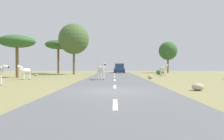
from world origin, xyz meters
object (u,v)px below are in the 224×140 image
tree_0 (58,45)px  bush_1 (160,72)px  car_0 (120,68)px  rock_2 (198,87)px  rock_3 (150,77)px  zebra_3 (25,71)px  tree_3 (74,39)px  zebra_1 (164,69)px  tree_2 (168,51)px  zebra_0 (101,69)px  rock_1 (36,75)px  tree_5 (17,42)px

tree_0 → bush_1: (17.30, -5.27, -4.76)m
car_0 → rock_2: size_ratio=6.78×
rock_2 → rock_3: 10.20m
zebra_3 → tree_3: (2.32, 12.58, 4.68)m
rock_3 → tree_0: bearing=129.8°
bush_1 → rock_3: bearing=-107.0°
zebra_1 → tree_3: 14.45m
tree_2 → bush_1: 9.33m
tree_3 → rock_3: (10.01, -11.33, -5.33)m
zebra_1 → rock_2: bearing=49.5°
zebra_0 → tree_0: 20.95m
zebra_0 → car_0: car_0 is taller
car_0 → zebra_3: bearing=67.2°
tree_2 → car_0: bearing=-176.8°
zebra_0 → rock_2: (5.78, -8.27, -0.82)m
zebra_1 → car_0: 12.96m
rock_3 → zebra_0: bearing=-158.8°
tree_2 → tree_3: bearing=-154.7°
rock_3 → zebra_3: bearing=-174.2°
zebra_3 → rock_3: 12.41m
zebra_0 → tree_2: (11.56, 21.10, 3.21)m
tree_2 → rock_2: 30.20m
tree_2 → rock_1: tree_2 is taller
zebra_0 → car_0: 20.70m
bush_1 → rock_1: 18.23m
tree_0 → tree_3: 6.52m
zebra_1 → tree_5: (-17.83, -4.56, 3.16)m
zebra_0 → zebra_3: size_ratio=1.12×
car_0 → tree_2: size_ratio=0.74×
tree_0 → bush_1: 18.70m
car_0 → tree_0: size_ratio=0.74×
tree_2 → tree_3: size_ratio=0.76×
rock_1 → rock_2: 22.02m
zebra_0 → rock_3: zebra_0 is taller
bush_1 → car_0: bearing=129.8°
car_0 → rock_1: bearing=51.1°
tree_2 → tree_5: size_ratio=1.23×
tree_0 → rock_3: 22.17m
zebra_0 → tree_5: 11.27m
car_0 → tree_5: tree_5 is taller
zebra_0 → rock_1: bearing=-68.0°
tree_3 → car_0: bearing=45.0°
zebra_1 → rock_3: (-2.99, -7.02, -0.75)m
tree_0 → bush_1: bearing=-16.9°
zebra_0 → tree_2: bearing=-145.4°
rock_1 → zebra_3: bearing=-77.2°
tree_3 → rock_1: bearing=-127.2°
car_0 → tree_3: (-7.34, -7.35, 4.68)m
zebra_1 → tree_3: tree_3 is taller
tree_0 → rock_1: tree_0 is taller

